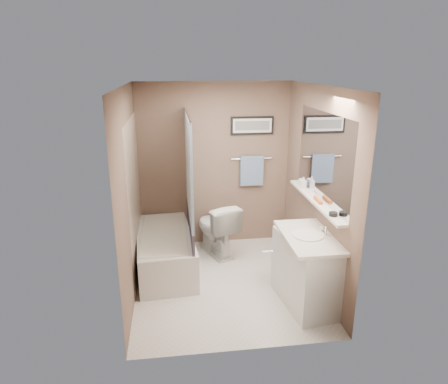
{
  "coord_description": "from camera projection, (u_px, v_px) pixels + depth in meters",
  "views": [
    {
      "loc": [
        -0.6,
        -4.38,
        2.63
      ],
      "look_at": [
        0.0,
        0.15,
        1.15
      ],
      "focal_mm": 32.0,
      "sensor_mm": 36.0,
      "label": 1
    }
  ],
  "objects": [
    {
      "name": "ceiling",
      "position": [
        226.0,
        87.0,
        4.28
      ],
      "size": [
        2.2,
        2.5,
        0.04
      ],
      "primitive_type": "cube",
      "color": "white",
      "rests_on": "wall_back"
    },
    {
      "name": "door_handle",
      "position": [
        267.0,
        252.0,
        3.61
      ],
      "size": [
        0.1,
        0.02,
        0.02
      ],
      "primitive_type": "cylinder",
      "rotation": [
        0.0,
        1.57,
        0.0
      ],
      "color": "silver",
      "rests_on": "door"
    },
    {
      "name": "wall_back",
      "position": [
        214.0,
        166.0,
        5.81
      ],
      "size": [
        2.2,
        0.04,
        2.4
      ],
      "primitive_type": "cube",
      "color": "brown",
      "rests_on": "ground"
    },
    {
      "name": "hair_brush_front",
      "position": [
        318.0,
        200.0,
        4.56
      ],
      "size": [
        0.04,
        0.22,
        0.04
      ],
      "primitive_type": "cylinder",
      "rotation": [
        1.57,
        0.0,
        -0.02
      ],
      "color": "#C8521C",
      "rests_on": "shelf"
    },
    {
      "name": "ground",
      "position": [
        226.0,
        282.0,
        5.02
      ],
      "size": [
        2.5,
        2.5,
        0.0
      ],
      "primitive_type": "plane",
      "color": "silver",
      "rests_on": "ground"
    },
    {
      "name": "art_frame",
      "position": [
        252.0,
        126.0,
        5.7
      ],
      "size": [
        0.62,
        0.02,
        0.26
      ],
      "primitive_type": "cube",
      "color": "black",
      "rests_on": "wall_back"
    },
    {
      "name": "tile_surround",
      "position": [
        135.0,
        198.0,
        5.05
      ],
      "size": [
        0.02,
        1.55,
        2.0
      ],
      "primitive_type": "cube",
      "color": "#CAB099",
      "rests_on": "wall_left"
    },
    {
      "name": "countertop",
      "position": [
        309.0,
        237.0,
        4.35
      ],
      "size": [
        0.54,
        0.96,
        0.04
      ],
      "primitive_type": "cube",
      "color": "beige",
      "rests_on": "vanity"
    },
    {
      "name": "wall_left",
      "position": [
        131.0,
        196.0,
        4.51
      ],
      "size": [
        0.04,
        2.5,
        2.4
      ],
      "primitive_type": "cube",
      "color": "brown",
      "rests_on": "ground"
    },
    {
      "name": "glass_jar",
      "position": [
        302.0,
        183.0,
        5.12
      ],
      "size": [
        0.08,
        0.08,
        0.1
      ],
      "primitive_type": "cylinder",
      "color": "silver",
      "rests_on": "shelf"
    },
    {
      "name": "shelf",
      "position": [
        315.0,
        200.0,
        4.67
      ],
      "size": [
        0.12,
        1.6,
        0.03
      ],
      "primitive_type": "cube",
      "color": "silver",
      "rests_on": "wall_right"
    },
    {
      "name": "towel",
      "position": [
        252.0,
        171.0,
        5.87
      ],
      "size": [
        0.34,
        0.05,
        0.44
      ],
      "primitive_type": "cube",
      "color": "#99BADE",
      "rests_on": "towel_bar"
    },
    {
      "name": "bathtub",
      "position": [
        165.0,
        251.0,
        5.3
      ],
      "size": [
        0.82,
        1.55,
        0.5
      ],
      "primitive_type": "cube",
      "rotation": [
        0.0,
        0.0,
        0.08
      ],
      "color": "silver",
      "rests_on": "ground"
    },
    {
      "name": "soap_bottle",
      "position": [
        303.0,
        183.0,
        5.06
      ],
      "size": [
        0.07,
        0.07,
        0.14
      ],
      "primitive_type": "imported",
      "rotation": [
        0.0,
        0.0,
        0.05
      ],
      "color": "#999999",
      "rests_on": "shelf"
    },
    {
      "name": "wall_front",
      "position": [
        245.0,
        235.0,
        3.49
      ],
      "size": [
        2.2,
        0.04,
        2.4
      ],
      "primitive_type": "cube",
      "color": "brown",
      "rests_on": "ground"
    },
    {
      "name": "vanity",
      "position": [
        307.0,
        271.0,
        4.48
      ],
      "size": [
        0.61,
        0.96,
        0.8
      ],
      "primitive_type": "cube",
      "rotation": [
        0.0,
        0.0,
        0.13
      ],
      "color": "silver",
      "rests_on": "ground"
    },
    {
      "name": "faucet_spout",
      "position": [
        326.0,
        230.0,
        4.35
      ],
      "size": [
        0.02,
        0.02,
        0.1
      ],
      "primitive_type": "cylinder",
      "color": "silver",
      "rests_on": "countertop"
    },
    {
      "name": "curtain_upper",
      "position": [
        189.0,
        166.0,
        5.01
      ],
      "size": [
        0.03,
        1.45,
        1.28
      ],
      "primitive_type": "cube",
      "color": "silver",
      "rests_on": "curtain_rod"
    },
    {
      "name": "candle_bowl_near",
      "position": [
        333.0,
        214.0,
        4.14
      ],
      "size": [
        0.09,
        0.09,
        0.04
      ],
      "primitive_type": "cylinder",
      "color": "black",
      "rests_on": "shelf"
    },
    {
      "name": "towel_bar",
      "position": [
        252.0,
        159.0,
        5.83
      ],
      "size": [
        0.6,
        0.02,
        0.02
      ],
      "primitive_type": "cylinder",
      "rotation": [
        0.0,
        1.57,
        0.0
      ],
      "color": "silver",
      "rests_on": "wall_back"
    },
    {
      "name": "art_mat",
      "position": [
        252.0,
        126.0,
        5.69
      ],
      "size": [
        0.56,
        0.0,
        0.2
      ],
      "primitive_type": "cube",
      "color": "white",
      "rests_on": "art_frame"
    },
    {
      "name": "pink_comb",
      "position": [
        309.0,
        193.0,
        4.87
      ],
      "size": [
        0.03,
        0.16,
        0.01
      ],
      "primitive_type": "cube",
      "rotation": [
        0.0,
        0.0,
        -0.03
      ],
      "color": "#FC9AC8",
      "rests_on": "shelf"
    },
    {
      "name": "mirror",
      "position": [
        323.0,
        157.0,
        4.51
      ],
      "size": [
        0.02,
        1.6,
        1.0
      ],
      "primitive_type": "cube",
      "color": "silver",
      "rests_on": "wall_right"
    },
    {
      "name": "tub_rim",
      "position": [
        164.0,
        234.0,
        5.22
      ],
      "size": [
        0.56,
        1.36,
        0.02
      ],
      "primitive_type": "cube",
      "color": "beige",
      "rests_on": "bathtub"
    },
    {
      "name": "sink_basin",
      "position": [
        308.0,
        235.0,
        4.34
      ],
      "size": [
        0.34,
        0.34,
        0.01
      ],
      "primitive_type": "cylinder",
      "color": "silver",
      "rests_on": "countertop"
    },
    {
      "name": "curtain_rod",
      "position": [
        187.0,
        114.0,
        4.81
      ],
      "size": [
        0.02,
        1.55,
        0.02
      ],
      "primitive_type": "cylinder",
      "rotation": [
        1.57,
        0.0,
        0.0
      ],
      "color": "silver",
      "rests_on": "wall_left"
    },
    {
      "name": "art_image",
      "position": [
        252.0,
        126.0,
        5.68
      ],
      "size": [
        0.5,
        0.0,
        0.13
      ],
      "primitive_type": "cube",
      "color": "#595959",
      "rests_on": "art_mat"
    },
    {
      "name": "toilet",
      "position": [
        216.0,
        228.0,
        5.68
      ],
      "size": [
        0.69,
        0.87,
        0.78
      ],
      "primitive_type": "imported",
      "rotation": [
        0.0,
        0.0,
        3.52
      ],
      "color": "white",
      "rests_on": "ground"
    },
    {
      "name": "door",
      "position": [
        304.0,
        252.0,
        3.61
      ],
      "size": [
        0.8,
        0.02,
        2.0
      ],
      "primitive_type": "cube",
      "color": "silver",
      "rests_on": "wall_front"
    },
    {
      "name": "wall_right",
      "position": [
        315.0,
        188.0,
        4.78
      ],
      "size": [
        0.04,
        2.5,
        2.4
      ],
      "primitive_type": "cube",
      "color": "brown",
      "rests_on": "ground"
    },
    {
      "name": "faucet_knob",
      "position": [
        322.0,
        229.0,
        4.45
      ],
      "size": [
        0.05,
        0.05,
        0.05
      ],
      "primitive_type": "sphere",
      "color": "silver",
      "rests_on": "countertop"
    },
    {
      "name": "curtain_lower",
      "position": [
        191.0,
        226.0,
        5.26
      ],
      "size": [
        0.03,
        1.45,
        0.36
      ],
      "primitive_type": "cube",
      "color": "#282C4B",
      "rests_on": "curtain_rod"
    }
  ]
}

